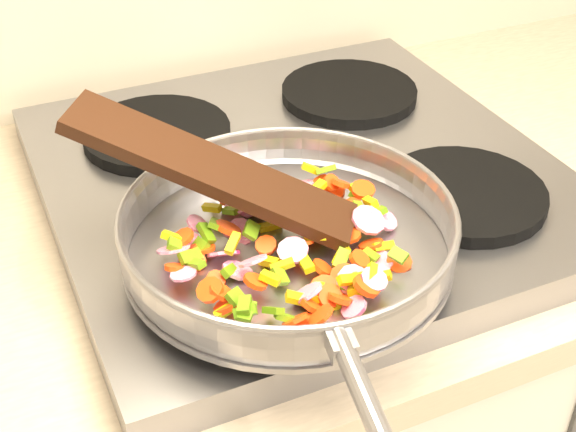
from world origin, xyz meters
name	(u,v)px	position (x,y,z in m)	size (l,w,h in m)	color
cooktop	(301,181)	(-0.70, 1.67, 0.92)	(0.60, 0.60, 0.04)	#939399
grate_fl	(236,257)	(-0.84, 1.52, 0.95)	(0.19, 0.19, 0.02)	black
grate_fr	(463,194)	(-0.56, 1.52, 0.95)	(0.19, 0.19, 0.02)	black
grate_bl	(157,134)	(-0.84, 1.81, 0.95)	(0.19, 0.19, 0.02)	black
grate_br	(349,93)	(-0.56, 1.81, 0.95)	(0.19, 0.19, 0.02)	black
saute_pan	(289,231)	(-0.79, 1.50, 0.99)	(0.37, 0.54, 0.05)	#9E9EA5
vegetable_heap	(292,243)	(-0.79, 1.49, 0.98)	(0.26, 0.26, 0.05)	#DB1567
wooden_spatula	(212,170)	(-0.85, 1.56, 1.03)	(0.30, 0.07, 0.01)	black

